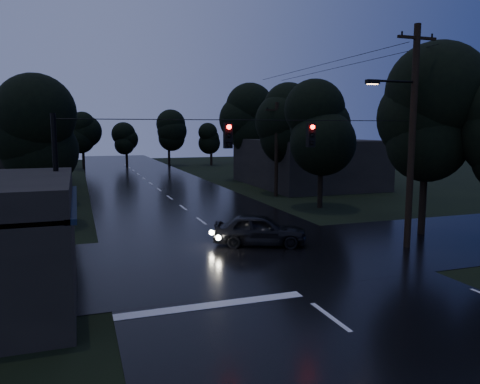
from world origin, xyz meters
TOP-DOWN VIEW (x-y plane):
  - main_road at (0.00, 30.00)m, footprint 12.00×120.00m
  - cross_street at (0.00, 12.00)m, footprint 60.00×9.00m
  - building_far_right at (14.00, 34.00)m, footprint 10.00×14.00m
  - utility_pole_main at (7.41, 11.00)m, footprint 3.50×0.30m
  - utility_pole_far at (8.30, 28.00)m, footprint 2.00×0.30m
  - anchor_pole_left at (-7.50, 11.00)m, footprint 0.18×0.18m
  - span_signals at (0.56, 10.99)m, footprint 15.00×0.37m
  - tree_corner_near at (10.00, 13.00)m, footprint 4.48×4.48m
  - tree_left_a at (-9.00, 22.00)m, footprint 3.92×3.92m
  - tree_left_b at (-9.60, 30.00)m, footprint 4.20×4.20m
  - tree_left_c at (-10.20, 40.00)m, footprint 4.48×4.48m
  - tree_right_a at (9.00, 22.00)m, footprint 4.20×4.20m
  - tree_right_b at (9.60, 30.00)m, footprint 4.48×4.48m
  - tree_right_c at (10.20, 40.00)m, footprint 4.76×4.76m
  - car at (1.20, 13.61)m, footprint 4.69×3.27m

SIDE VIEW (x-z plane):
  - main_road at x=0.00m, z-range -0.01..0.01m
  - cross_street at x=0.00m, z-range -0.01..0.01m
  - car at x=1.20m, z-range 0.00..1.48m
  - building_far_right at x=14.00m, z-range 0.00..4.40m
  - anchor_pole_left at x=-7.50m, z-range 0.00..6.00m
  - utility_pole_far at x=8.30m, z-range 0.13..7.63m
  - tree_left_a at x=-9.00m, z-range 1.11..9.37m
  - span_signals at x=0.56m, z-range 4.69..5.80m
  - utility_pole_main at x=7.41m, z-range 0.26..10.26m
  - tree_left_b at x=-9.60m, z-range 1.19..10.04m
  - tree_right_a at x=9.00m, z-range 1.19..10.04m
  - tree_corner_near at x=10.00m, z-range 1.27..10.71m
  - tree_left_c at x=-10.20m, z-range 1.27..10.71m
  - tree_right_b at x=9.60m, z-range 1.27..10.71m
  - tree_right_c at x=10.20m, z-range 1.35..11.38m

